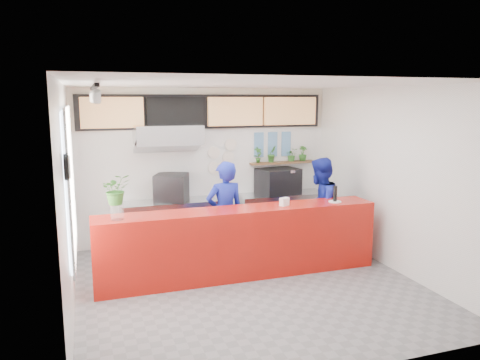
{
  "coord_description": "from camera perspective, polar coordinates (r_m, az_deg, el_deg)",
  "views": [
    {
      "loc": [
        -2.27,
        -6.35,
        2.8
      ],
      "look_at": [
        0.1,
        0.7,
        1.5
      ],
      "focal_mm": 35.0,
      "sensor_mm": 36.0,
      "label": 1
    }
  ],
  "objects": [
    {
      "name": "herb_a",
      "position": [
        9.42,
        2.21,
        3.09
      ],
      "size": [
        0.19,
        0.15,
        0.32
      ],
      "primitive_type": "imported",
      "rotation": [
        0.0,
        0.0,
        0.24
      ],
      "color": "#2F6925",
      "rests_on": "herb_shelf"
    },
    {
      "name": "photo_frame_b",
      "position": [
        9.59,
        4.0,
        5.11
      ],
      "size": [
        0.2,
        0.02,
        0.25
      ],
      "primitive_type": "cube",
      "color": "#598CBF",
      "rests_on": "wall_back"
    },
    {
      "name": "espresso_tray",
      "position": [
        9.41,
        4.68,
        1.19
      ],
      "size": [
        0.69,
        0.56,
        0.06
      ],
      "primitive_type": "cube",
      "rotation": [
        0.0,
        0.0,
        -0.24
      ],
      "color": "#B9BBC1",
      "rests_on": "espresso_machine"
    },
    {
      "name": "track_rail",
      "position": [
        6.35,
        -17.37,
        10.75
      ],
      "size": [
        0.05,
        2.4,
        0.04
      ],
      "primitive_type": "cube",
      "color": "black",
      "rests_on": "ceiling"
    },
    {
      "name": "herb_c",
      "position": [
        9.71,
        6.34,
        3.08
      ],
      "size": [
        0.28,
        0.26,
        0.27
      ],
      "primitive_type": "imported",
      "rotation": [
        0.0,
        0.0,
        -0.22
      ],
      "color": "#2F6925",
      "rests_on": "herb_shelf"
    },
    {
      "name": "prep_bench",
      "position": [
        8.98,
        -8.55,
        -5.36
      ],
      "size": [
        1.8,
        0.6,
        0.9
      ],
      "primitive_type": "cube",
      "color": "#B2B5BA",
      "rests_on": "ground"
    },
    {
      "name": "hood_lip",
      "position": [
        8.66,
        -8.75,
        4.17
      ],
      "size": [
        1.2,
        0.69,
        0.31
      ],
      "primitive_type": "cube",
      "rotation": [
        -0.35,
        0.0,
        0.0
      ],
      "color": "#B2B5BA",
      "rests_on": "ceiling"
    },
    {
      "name": "wall_clock_face",
      "position": [
        5.5,
        -20.09,
        1.49
      ],
      "size": [
        0.02,
        0.26,
        0.26
      ],
      "primitive_type": "cylinder",
      "rotation": [
        0.0,
        1.57,
        0.0
      ],
      "color": "white",
      "rests_on": "wall_left"
    },
    {
      "name": "ceiling",
      "position": [
        6.74,
        1.11,
        11.62
      ],
      "size": [
        5.0,
        5.0,
        0.0
      ],
      "primitive_type": "plane",
      "rotation": [
        3.14,
        0.0,
        0.0
      ],
      "color": "silver"
    },
    {
      "name": "dec_plate_d",
      "position": [
        9.28,
        -1.14,
        4.35
      ],
      "size": [
        0.24,
        0.03,
        0.24
      ],
      "primitive_type": "cylinder",
      "rotation": [
        1.57,
        0.0,
        0.0
      ],
      "color": "silver",
      "rests_on": "wall_back"
    },
    {
      "name": "basil_vase",
      "position": [
        6.8,
        -14.86,
        -1.1
      ],
      "size": [
        0.44,
        0.39,
        0.44
      ],
      "primitive_type": "imported",
      "rotation": [
        0.0,
        0.0,
        0.14
      ],
      "color": "#2F6925",
      "rests_on": "glass_vase"
    },
    {
      "name": "photo_frame_c",
      "position": [
        9.71,
        5.64,
        5.14
      ],
      "size": [
        0.2,
        0.02,
        0.25
      ],
      "primitive_type": "cube",
      "color": "#598CBF",
      "rests_on": "wall_back"
    },
    {
      "name": "herb_shelf",
      "position": [
        9.65,
        5.24,
        2.13
      ],
      "size": [
        1.4,
        0.18,
        0.04
      ],
      "primitive_type": "cube",
      "color": "brown",
      "rests_on": "wall_back"
    },
    {
      "name": "photo_frame_f",
      "position": [
        9.73,
        5.62,
        3.67
      ],
      "size": [
        0.2,
        0.02,
        0.25
      ],
      "primitive_type": "cube",
      "color": "#598CBF",
      "rests_on": "wall_back"
    },
    {
      "name": "white_plate",
      "position": [
        7.93,
        11.49,
        -2.6
      ],
      "size": [
        0.24,
        0.24,
        0.02
      ],
      "primitive_type": "cylinder",
      "rotation": [
        0.0,
        0.0,
        -0.14
      ],
      "color": "white",
      "rests_on": "service_counter"
    },
    {
      "name": "window_frame",
      "position": [
        6.74,
        -19.86,
        -0.06
      ],
      "size": [
        0.03,
        2.3,
        2.0
      ],
      "primitive_type": "cube",
      "color": "#B2B5BA",
      "rests_on": "wall_left"
    },
    {
      "name": "herb_d",
      "position": [
        9.82,
        7.66,
        3.24
      ],
      "size": [
        0.18,
        0.16,
        0.31
      ],
      "primitive_type": "imported",
      "rotation": [
        0.0,
        0.0,
        -0.05
      ],
      "color": "#2F6925",
      "rests_on": "herb_shelf"
    },
    {
      "name": "dec_plate_b",
      "position": [
        9.3,
        -1.43,
        2.81
      ],
      "size": [
        0.24,
        0.03,
        0.24
      ],
      "primitive_type": "cylinder",
      "rotation": [
        1.57,
        0.0,
        0.0
      ],
      "color": "silver",
      "rests_on": "wall_back"
    },
    {
      "name": "staff_center",
      "position": [
        7.81,
        -1.85,
        -4.21
      ],
      "size": [
        0.69,
        0.48,
        1.79
      ],
      "primitive_type": "imported",
      "rotation": [
        0.0,
        0.0,
        3.22
      ],
      "color": "navy",
      "rests_on": "ground"
    },
    {
      "name": "window_pane",
      "position": [
        6.74,
        -20.03,
        -0.07
      ],
      "size": [
        0.04,
        2.2,
        1.9
      ],
      "primitive_type": "cube",
      "color": "silver",
      "rests_on": "wall_left"
    },
    {
      "name": "soffit",
      "position": [
        9.1,
        -4.17,
        8.31
      ],
      "size": [
        4.8,
        0.04,
        0.65
      ],
      "primitive_type": "cube",
      "color": "black",
      "rests_on": "wall_back"
    },
    {
      "name": "espresso_machine",
      "position": [
        9.45,
        4.66,
        -0.15
      ],
      "size": [
        0.89,
        0.72,
        0.51
      ],
      "primitive_type": "cube",
      "rotation": [
        0.0,
        0.0,
        0.21
      ],
      "color": "black",
      "rests_on": "right_bench"
    },
    {
      "name": "wall_right",
      "position": [
        8.04,
        18.09,
        0.12
      ],
      "size": [
        0.0,
        5.0,
        5.0
      ],
      "primitive_type": "plane",
      "rotation": [
        1.57,
        0.0,
        -1.57
      ],
      "color": "white",
      "rests_on": "ground"
    },
    {
      "name": "extraction_hood",
      "position": [
        8.65,
        -8.78,
        5.49
      ],
      "size": [
        1.2,
        0.7,
        0.35
      ],
      "primitive_type": "cube",
      "color": "#B2B5BA",
      "rests_on": "ceiling"
    },
    {
      "name": "napkin_holder",
      "position": [
        7.54,
        5.43,
        -2.66
      ],
      "size": [
        0.17,
        0.14,
        0.13
      ],
      "primitive_type": "cube",
      "rotation": [
        0.0,
        0.0,
        0.42
      ],
      "color": "white",
      "rests_on": "service_counter"
    },
    {
      "name": "dec_plate_c",
      "position": [
        9.24,
        -3.2,
        1.5
      ],
      "size": [
        0.24,
        0.03,
        0.24
      ],
      "primitive_type": "cylinder",
      "rotation": [
        1.57,
        0.0,
        0.0
      ],
      "color": "silver",
      "rests_on": "wall_back"
    },
    {
      "name": "herb_b",
      "position": [
        9.53,
        3.91,
        3.2
      ],
      "size": [
        0.23,
        0.2,
        0.34
      ],
      "primitive_type": "imported",
      "rotation": [
        0.0,
        0.0,
        0.32
      ],
      "color": "#2F6925",
      "rests_on": "herb_shelf"
    },
    {
      "name": "wall_left",
      "position": [
        6.48,
        -20.25,
        -2.26
      ],
      "size": [
        0.0,
        5.0,
        5.0
      ],
      "primitive_type": "plane",
      "rotation": [
        1.57,
        0.0,
        1.57
      ],
      "color": "white",
      "rests_on": "ground"
    },
    {
      "name": "menu_board_mid_left",
      "position": [
        8.89,
        -7.76,
        8.21
      ],
      "size": [
        1.1,
        0.1,
        0.55
      ],
      "primitive_type": "cube",
      "color": "black",
      "rests_on": "wall_back"
    },
    {
      "name": "cream_band",
      "position": [
        9.13,
        -4.22,
        8.63
      ],
      "size": [
        5.0,
        0.02,
        0.8
      ],
      "primitive_type": "cube",
      "color": "beige",
      "rests_on": "wall_back"
    },
    {
      "name": "wall_back",
      "position": [
        9.22,
        -4.15,
        1.79
      ],
      "size": [
        5.0,
        0.0,
        5.0
      ],
      "primitive_type": "plane",
      "rotation": [
        1.57,
        0.0,
        0.0
      ],
      "color": "white",
      "rests_on": "ground"
    },
    {
      "name": "photo_frame_a",
      "position": [
        9.48,
        2.32,
        5.07
      ],
      "size": [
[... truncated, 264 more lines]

